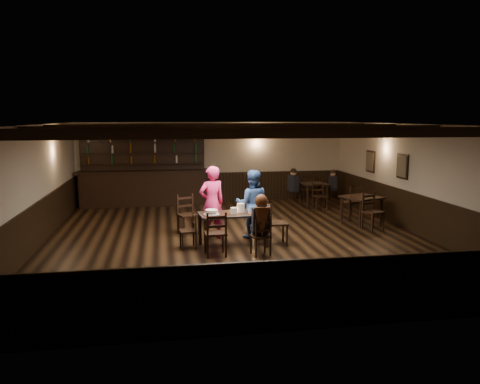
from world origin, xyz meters
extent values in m
plane|color=black|center=(0.00, 0.00, 0.00)|extent=(10.00, 10.00, 0.00)
cube|color=#B8AE99|center=(0.00, 5.00, 1.35)|extent=(9.00, 0.02, 2.70)
cube|color=#B8AE99|center=(0.00, -5.00, 1.35)|extent=(9.00, 0.02, 2.70)
cube|color=#B8AE99|center=(-4.50, 0.00, 1.35)|extent=(0.02, 10.00, 2.70)
cube|color=#B8AE99|center=(4.50, 0.00, 1.35)|extent=(0.02, 10.00, 2.70)
cube|color=silver|center=(0.00, 0.00, 2.70)|extent=(9.00, 10.00, 0.02)
cube|color=black|center=(0.00, 4.97, 0.50)|extent=(9.00, 0.04, 1.00)
cube|color=black|center=(0.00, -4.97, 0.50)|extent=(9.00, 0.04, 1.00)
cube|color=black|center=(-4.47, 0.00, 0.50)|extent=(0.04, 10.00, 1.00)
cube|color=black|center=(4.47, 0.00, 0.50)|extent=(0.04, 10.00, 1.00)
cube|color=black|center=(-1.90, 4.97, 1.85)|extent=(0.90, 0.03, 1.00)
cube|color=black|center=(-1.90, 4.95, 1.85)|extent=(0.80, 0.02, 0.90)
cube|color=black|center=(4.47, 0.50, 1.60)|extent=(0.03, 0.55, 0.65)
cube|color=#72664C|center=(4.45, 0.50, 1.60)|extent=(0.02, 0.45, 0.55)
cube|color=black|center=(4.47, 2.40, 1.55)|extent=(0.03, 0.55, 0.65)
cube|color=#72664C|center=(4.45, 2.40, 1.55)|extent=(0.02, 0.45, 0.55)
cube|color=black|center=(0.00, -3.00, 2.60)|extent=(8.90, 0.18, 0.18)
cube|color=black|center=(0.00, -1.00, 2.60)|extent=(8.90, 0.18, 0.18)
cube|color=black|center=(0.00, 1.00, 2.60)|extent=(8.90, 0.18, 0.18)
cube|color=black|center=(0.00, 3.00, 2.60)|extent=(8.90, 0.18, 0.18)
cube|color=black|center=(-0.83, -1.04, 0.36)|extent=(0.07, 0.07, 0.71)
cube|color=black|center=(-0.89, -0.41, 0.36)|extent=(0.07, 0.07, 0.71)
cube|color=black|center=(0.56, -0.90, 0.36)|extent=(0.07, 0.07, 0.71)
cube|color=black|center=(0.49, -0.27, 0.36)|extent=(0.07, 0.07, 0.71)
cube|color=black|center=(-0.17, -0.66, 0.73)|extent=(1.58, 0.90, 0.04)
cube|color=#A5A8AD|center=(-0.21, -0.30, 0.73)|extent=(1.51, 0.18, 0.04)
cube|color=#A5A8AD|center=(-0.13, -1.02, 0.73)|extent=(1.51, 0.18, 0.04)
cube|color=#A5A8AD|center=(0.57, -0.58, 0.73)|extent=(0.11, 0.75, 0.04)
cube|color=#A5A8AD|center=(-0.91, -0.73, 0.73)|extent=(0.11, 0.75, 0.04)
cube|color=black|center=(-0.47, -1.14, 0.23)|extent=(0.04, 0.04, 0.45)
cube|color=black|center=(-0.45, -1.49, 0.23)|extent=(0.04, 0.04, 0.45)
cube|color=black|center=(-0.85, -1.16, 0.23)|extent=(0.04, 0.04, 0.45)
cube|color=black|center=(-0.83, -1.52, 0.23)|extent=(0.04, 0.04, 0.45)
cube|color=black|center=(-0.65, -1.33, 0.47)|extent=(0.47, 0.45, 0.04)
cube|color=black|center=(-0.64, -1.50, 0.71)|extent=(0.44, 0.06, 0.47)
cube|color=black|center=(-0.64, -1.50, 0.66)|extent=(0.38, 0.05, 0.05)
cube|color=black|center=(-0.64, -1.50, 0.85)|extent=(0.38, 0.05, 0.05)
cube|color=black|center=(0.42, -1.28, 0.19)|extent=(0.04, 0.04, 0.38)
cube|color=black|center=(0.47, -1.57, 0.19)|extent=(0.04, 0.04, 0.38)
cube|color=black|center=(0.11, -1.33, 0.19)|extent=(0.04, 0.04, 0.38)
cube|color=black|center=(0.16, -1.63, 0.19)|extent=(0.04, 0.04, 0.38)
cube|color=black|center=(0.29, -1.45, 0.40)|extent=(0.43, 0.41, 0.04)
cube|color=black|center=(0.31, -1.60, 0.60)|extent=(0.37, 0.09, 0.40)
cube|color=black|center=(0.31, -1.60, 0.56)|extent=(0.32, 0.08, 0.04)
cube|color=black|center=(0.31, -1.60, 0.72)|extent=(0.32, 0.08, 0.04)
cube|color=black|center=(-1.35, -0.55, 0.19)|extent=(0.03, 0.03, 0.38)
cube|color=black|center=(-1.05, -0.52, 0.19)|extent=(0.03, 0.03, 0.38)
cube|color=black|center=(-1.31, -0.86, 0.19)|extent=(0.03, 0.03, 0.38)
cube|color=black|center=(-1.02, -0.84, 0.19)|extent=(0.03, 0.03, 0.38)
cube|color=black|center=(-1.18, -0.69, 0.39)|extent=(0.38, 0.40, 0.03)
cube|color=black|center=(-1.03, -0.68, 0.59)|extent=(0.07, 0.37, 0.39)
cube|color=black|center=(-1.03, -0.68, 0.55)|extent=(0.05, 0.32, 0.04)
cube|color=black|center=(-1.03, -0.68, 0.71)|extent=(0.05, 0.32, 0.04)
cube|color=black|center=(1.01, -0.91, 0.24)|extent=(0.04, 0.04, 0.47)
cube|color=black|center=(0.63, -0.90, 0.24)|extent=(0.04, 0.04, 0.47)
cube|color=black|center=(1.02, -0.52, 0.24)|extent=(0.04, 0.04, 0.47)
cube|color=black|center=(0.65, -0.50, 0.24)|extent=(0.04, 0.04, 0.47)
cube|color=black|center=(0.83, -0.71, 0.49)|extent=(0.45, 0.48, 0.04)
cube|color=black|center=(0.64, -0.70, 0.74)|extent=(0.05, 0.46, 0.49)
cube|color=black|center=(0.64, -0.70, 0.69)|extent=(0.04, 0.40, 0.05)
cube|color=black|center=(0.64, -0.70, 0.89)|extent=(0.04, 0.40, 0.05)
cube|color=black|center=(-1.23, 0.30, 0.23)|extent=(0.05, 0.05, 0.47)
cube|color=black|center=(-1.35, 0.64, 0.23)|extent=(0.05, 0.05, 0.47)
cube|color=black|center=(-0.86, 0.43, 0.23)|extent=(0.05, 0.05, 0.47)
cube|color=black|center=(-0.99, 0.78, 0.23)|extent=(0.05, 0.05, 0.47)
cube|color=black|center=(-1.11, 0.54, 0.49)|extent=(0.58, 0.57, 0.04)
cube|color=black|center=(-1.17, 0.71, 0.74)|extent=(0.44, 0.19, 0.49)
cube|color=black|center=(-1.17, 0.71, 0.69)|extent=(0.38, 0.16, 0.05)
cube|color=black|center=(-1.17, 0.71, 0.88)|extent=(0.38, 0.16, 0.05)
imported|color=#FF358D|center=(-0.57, 0.03, 0.87)|extent=(0.73, 0.60, 1.74)
imported|color=#2A4A83|center=(0.39, 0.00, 0.82)|extent=(0.90, 0.76, 1.64)
cube|color=black|center=(0.29, -1.33, 0.52)|extent=(0.33, 0.33, 0.14)
cube|color=black|center=(0.29, -1.45, 0.76)|extent=(0.35, 0.21, 0.50)
cylinder|color=black|center=(0.29, -1.45, 0.99)|extent=(0.10, 0.35, 0.35)
sphere|color=#D8A384|center=(0.29, -1.45, 1.15)|extent=(0.22, 0.22, 0.22)
sphere|color=#3C200D|center=(0.29, -1.48, 1.16)|extent=(0.27, 0.27, 0.27)
cone|color=#3C200D|center=(0.29, -1.59, 0.74)|extent=(0.21, 0.21, 0.63)
cylinder|color=white|center=(-0.66, -0.71, 0.76)|extent=(0.34, 0.34, 0.01)
cylinder|color=white|center=(-0.66, -0.71, 0.81)|extent=(0.27, 0.27, 0.09)
cylinder|color=silver|center=(-0.66, -0.71, 0.79)|extent=(0.29, 0.29, 0.05)
cylinder|color=white|center=(-0.16, -0.72, 0.82)|extent=(0.15, 0.15, 0.14)
cylinder|color=white|center=(0.02, -0.58, 0.85)|extent=(0.17, 0.17, 0.20)
cylinder|color=#A5A8AD|center=(-0.13, -0.51, 0.77)|extent=(0.05, 0.05, 0.03)
sphere|color=orange|center=(-0.13, -0.51, 0.80)|extent=(0.03, 0.03, 0.03)
cylinder|color=silver|center=(0.18, -0.74, 0.80)|extent=(0.04, 0.04, 0.10)
cylinder|color=#A5A8AD|center=(0.30, -0.69, 0.80)|extent=(0.03, 0.03, 0.09)
cylinder|color=silver|center=(0.09, -0.46, 0.81)|extent=(0.07, 0.07, 0.11)
cube|color=maroon|center=(0.33, -0.75, 0.75)|extent=(0.31, 0.24, 0.00)
cube|color=#0F234B|center=(0.31, -0.49, 0.75)|extent=(0.33, 0.27, 0.00)
cube|color=black|center=(-2.31, 4.65, 0.55)|extent=(4.01, 0.60, 1.10)
cube|color=black|center=(-2.31, 4.65, 1.12)|extent=(4.21, 0.70, 0.05)
cube|color=black|center=(-2.31, 4.92, 1.10)|extent=(4.01, 0.10, 2.20)
cube|color=black|center=(-2.31, 4.82, 1.35)|extent=(3.91, 0.22, 0.03)
cube|color=black|center=(-2.31, 4.82, 1.70)|extent=(3.91, 0.22, 0.03)
cube|color=black|center=(-2.31, 4.82, 2.05)|extent=(3.91, 0.22, 0.03)
cube|color=black|center=(3.59, 0.96, 0.73)|extent=(1.14, 1.14, 0.04)
cube|color=black|center=(3.36, 0.49, 0.35)|extent=(0.06, 0.06, 0.71)
cube|color=black|center=(3.12, 1.18, 0.35)|extent=(0.06, 0.06, 0.71)
cube|color=black|center=(4.06, 0.73, 0.35)|extent=(0.06, 0.06, 0.71)
cube|color=black|center=(3.81, 1.43, 0.35)|extent=(0.06, 0.06, 0.71)
cube|color=black|center=(3.12, 3.67, 0.73)|extent=(0.86, 0.86, 0.04)
cube|color=black|center=(2.81, 3.31, 0.35)|extent=(0.05, 0.05, 0.71)
cube|color=black|center=(2.77, 3.97, 0.35)|extent=(0.05, 0.05, 0.71)
cube|color=black|center=(3.47, 3.36, 0.35)|extent=(0.05, 0.05, 0.71)
cube|color=black|center=(3.43, 4.02, 0.35)|extent=(0.05, 0.05, 0.71)
cube|color=black|center=(2.49, 3.81, 0.74)|extent=(0.32, 0.42, 0.53)
sphere|color=#D8A384|center=(2.49, 3.81, 1.09)|extent=(0.20, 0.20, 0.20)
sphere|color=black|center=(2.49, 3.81, 1.12)|extent=(0.21, 0.21, 0.21)
cube|color=black|center=(3.86, 3.89, 0.71)|extent=(0.24, 0.35, 0.48)
sphere|color=#D8A384|center=(3.86, 3.89, 1.03)|extent=(0.18, 0.18, 0.18)
sphere|color=black|center=(3.86, 3.89, 1.06)|extent=(0.19, 0.19, 0.19)
camera|label=1|loc=(-1.70, -10.75, 2.87)|focal=35.00mm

